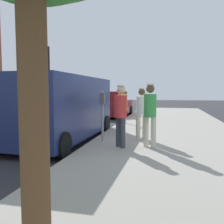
# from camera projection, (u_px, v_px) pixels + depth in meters

# --- Properties ---
(ground_plane) EXTENTS (80.00, 80.00, 0.00)m
(ground_plane) POSITION_uv_depth(u_px,v_px,m) (60.00, 145.00, 7.82)
(ground_plane) COLOR #2D2D33
(sidewalk_slab) EXTENTS (5.00, 32.00, 0.15)m
(sidewalk_slab) POSITION_uv_depth(u_px,v_px,m) (174.00, 148.00, 7.07)
(sidewalk_slab) COLOR #9E998E
(sidewalk_slab) RESTS_ON ground
(parking_meter_near) EXTENTS (0.14, 0.18, 1.52)m
(parking_meter_near) POSITION_uv_depth(u_px,v_px,m) (102.00, 108.00, 7.61)
(parking_meter_near) COLOR gray
(parking_meter_near) RESTS_ON sidewalk_slab
(parking_meter_far) EXTENTS (0.14, 0.18, 1.52)m
(parking_meter_far) POSITION_uv_depth(u_px,v_px,m) (125.00, 102.00, 11.81)
(parking_meter_far) COLOR gray
(parking_meter_far) RESTS_ON sidewalk_slab
(pedestrian_in_green) EXTENTS (0.35, 0.34, 1.73)m
(pedestrian_in_green) POSITION_uv_depth(u_px,v_px,m) (150.00, 111.00, 6.76)
(pedestrian_in_green) COLOR beige
(pedestrian_in_green) RESTS_ON sidewalk_slab
(pedestrian_in_white) EXTENTS (0.34, 0.34, 1.63)m
(pedestrian_in_white) POSITION_uv_depth(u_px,v_px,m) (142.00, 110.00, 7.86)
(pedestrian_in_white) COLOR beige
(pedestrian_in_white) RESTS_ON sidewalk_slab
(pedestrian_in_yellow) EXTENTS (0.34, 0.35, 1.70)m
(pedestrian_in_yellow) POSITION_uv_depth(u_px,v_px,m) (123.00, 106.00, 9.01)
(pedestrian_in_yellow) COLOR beige
(pedestrian_in_yellow) RESTS_ON sidewalk_slab
(pedestrian_in_red) EXTENTS (0.34, 0.34, 1.70)m
(pedestrian_in_red) POSITION_uv_depth(u_px,v_px,m) (121.00, 112.00, 6.75)
(pedestrian_in_red) COLOR #383D47
(pedestrian_in_red) RESTS_ON sidewalk_slab
(parked_van) EXTENTS (2.22, 5.24, 2.15)m
(parked_van) POSITION_uv_depth(u_px,v_px,m) (62.00, 107.00, 8.34)
(parked_van) COLOR navy
(parked_van) RESTS_ON ground
(parked_sedan_ahead) EXTENTS (2.07, 4.46, 1.65)m
(parked_sedan_ahead) POSITION_uv_depth(u_px,v_px,m) (113.00, 105.00, 16.52)
(parked_sedan_ahead) COLOR maroon
(parked_sedan_ahead) RESTS_ON ground
(traffic_light_corner) EXTENTS (2.48, 0.42, 5.20)m
(traffic_light_corner) POSITION_uv_depth(u_px,v_px,m) (39.00, 68.00, 19.94)
(traffic_light_corner) COLOR black
(traffic_light_corner) RESTS_ON ground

